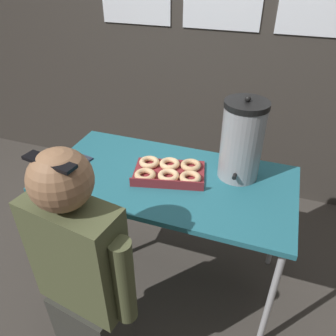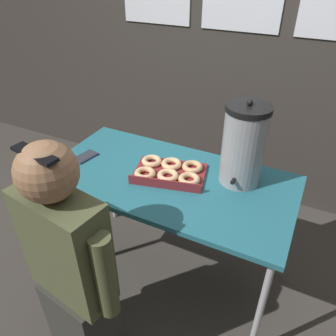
% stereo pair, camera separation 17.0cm
% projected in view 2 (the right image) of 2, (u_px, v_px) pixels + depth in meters
% --- Properties ---
extents(ground_plane, '(12.00, 12.00, 0.00)m').
position_uv_depth(ground_plane, '(168.00, 271.00, 2.16)').
color(ground_plane, '#3D3833').
extents(back_wall, '(6.00, 0.11, 2.57)m').
position_uv_depth(back_wall, '(240.00, 32.00, 2.29)').
color(back_wall, '#38332D').
rests_on(back_wall, ground).
extents(folding_table, '(1.32, 0.68, 0.76)m').
position_uv_depth(folding_table, '(168.00, 186.00, 1.77)').
color(folding_table, '#236675').
rests_on(folding_table, ground).
extents(donut_box, '(0.43, 0.34, 0.05)m').
position_uv_depth(donut_box, '(169.00, 172.00, 1.75)').
color(donut_box, maroon).
rests_on(donut_box, folding_table).
extents(coffee_urn, '(0.22, 0.25, 0.45)m').
position_uv_depth(coffee_urn, '(244.00, 145.00, 1.60)').
color(coffee_urn, '#939399').
rests_on(coffee_urn, folding_table).
extents(cell_phone, '(0.11, 0.15, 0.01)m').
position_uv_depth(cell_phone, '(85.00, 157.00, 1.90)').
color(cell_phone, '#2D334C').
rests_on(cell_phone, folding_table).
extents(person_seated, '(0.52, 0.26, 1.24)m').
position_uv_depth(person_seated, '(71.00, 270.00, 1.42)').
color(person_seated, '#33332D').
rests_on(person_seated, ground).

